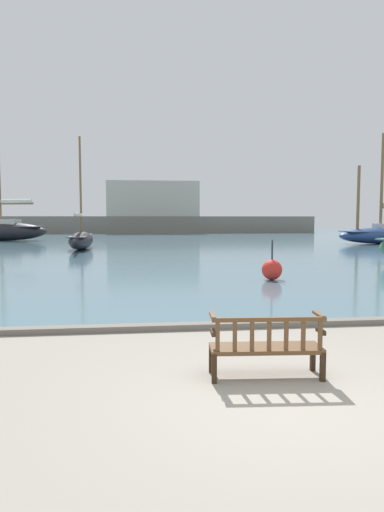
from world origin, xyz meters
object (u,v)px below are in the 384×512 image
(park_bench, at_px, (266,345))
(sailboat_outer_starboard, at_px, (3,229))
(sailboat_centre_channel, at_px, (81,239))
(sailboat_far_starboard, at_px, (383,233))
(channel_buoy, at_px, (272,270))

(park_bench, xyz_separation_m, sailboat_outer_starboard, (-14.99, 40.49, 0.74))
(park_bench, height_order, sailboat_outer_starboard, sailboat_outer_starboard)
(sailboat_centre_channel, xyz_separation_m, sailboat_outer_starboard, (-9.17, 13.68, 0.43))
(park_bench, bearing_deg, sailboat_far_starboard, 58.18)
(sailboat_centre_channel, xyz_separation_m, sailboat_far_starboard, (25.11, 4.28, 0.22))
(park_bench, xyz_separation_m, sailboat_centre_channel, (-5.82, 26.80, 0.31))
(channel_buoy, bearing_deg, sailboat_outer_starboard, 120.06)
(sailboat_far_starboard, bearing_deg, park_bench, -121.82)
(sailboat_outer_starboard, bearing_deg, sailboat_centre_channel, -56.17)
(park_bench, xyz_separation_m, channel_buoy, (2.94, 9.51, -0.02))
(sailboat_centre_channel, relative_size, sailboat_far_starboard, 0.84)
(park_bench, bearing_deg, channel_buoy, 72.84)
(park_bench, relative_size, sailboat_centre_channel, 0.21)
(park_bench, distance_m, sailboat_centre_channel, 27.43)
(channel_buoy, bearing_deg, park_bench, -107.16)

